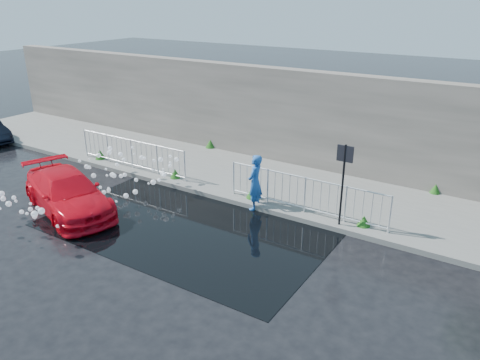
{
  "coord_description": "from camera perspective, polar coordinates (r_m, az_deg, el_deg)",
  "views": [
    {
      "loc": [
        8.16,
        -8.29,
        6.19
      ],
      "look_at": [
        1.18,
        2.66,
        1.0
      ],
      "focal_mm": 35.0,
      "sensor_mm": 36.0,
      "label": 1
    }
  ],
  "objects": [
    {
      "name": "red_car",
      "position": [
        15.02,
        -20.27,
        -1.47
      ],
      "size": [
        4.48,
        2.96,
        1.21
      ],
      "primitive_type": "imported",
      "rotation": [
        0.0,
        0.0,
        1.24
      ],
      "color": "red",
      "rests_on": "ground"
    },
    {
      "name": "sign_post",
      "position": [
        12.86,
        12.51,
        0.93
      ],
      "size": [
        0.45,
        0.06,
        2.5
      ],
      "color": "black",
      "rests_on": "ground"
    },
    {
      "name": "water_spray",
      "position": [
        15.55,
        -16.86,
        0.19
      ],
      "size": [
        3.59,
        5.66,
        0.99
      ],
      "color": "white",
      "rests_on": "ground"
    },
    {
      "name": "ground",
      "position": [
        13.17,
        -10.67,
        -6.65
      ],
      "size": [
        90.0,
        90.0,
        0.0
      ],
      "primitive_type": "plane",
      "color": "black",
      "rests_on": "ground"
    },
    {
      "name": "railing_right",
      "position": [
        13.85,
        7.92,
        -1.62
      ],
      "size": [
        5.05,
        0.05,
        1.1
      ],
      "color": "silver",
      "rests_on": "pavement"
    },
    {
      "name": "railing_left",
      "position": [
        17.69,
        -13.07,
        3.26
      ],
      "size": [
        5.05,
        0.05,
        1.1
      ],
      "color": "silver",
      "rests_on": "pavement"
    },
    {
      "name": "weeds",
      "position": [
        16.35,
        -0.98,
        0.79
      ],
      "size": [
        12.17,
        3.93,
        0.42
      ],
      "color": "#124512",
      "rests_on": "pavement"
    },
    {
      "name": "puddle",
      "position": [
        13.53,
        -6.24,
        -5.54
      ],
      "size": [
        8.0,
        5.0,
        0.01
      ],
      "primitive_type": "cube",
      "color": "black",
      "rests_on": "ground"
    },
    {
      "name": "curb",
      "position": [
        15.21,
        -3.06,
        -1.93
      ],
      "size": [
        30.0,
        0.25,
        0.16
      ],
      "primitive_type": "cube",
      "color": "#61615C",
      "rests_on": "ground"
    },
    {
      "name": "person",
      "position": [
        14.14,
        1.84,
        -0.3
      ],
      "size": [
        0.5,
        0.68,
        1.74
      ],
      "primitive_type": "imported",
      "rotation": [
        0.0,
        0.0,
        -1.44
      ],
      "color": "#225AAB",
      "rests_on": "ground"
    },
    {
      "name": "retaining_wall",
      "position": [
        18.02,
        4.65,
        7.95
      ],
      "size": [
        30.0,
        0.6,
        3.5
      ],
      "primitive_type": "cube",
      "color": "#565048",
      "rests_on": "pavement"
    },
    {
      "name": "pavement",
      "position": [
        16.75,
        0.91,
        0.38
      ],
      "size": [
        30.0,
        4.0,
        0.15
      ],
      "primitive_type": "cube",
      "color": "#61615C",
      "rests_on": "ground"
    }
  ]
}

